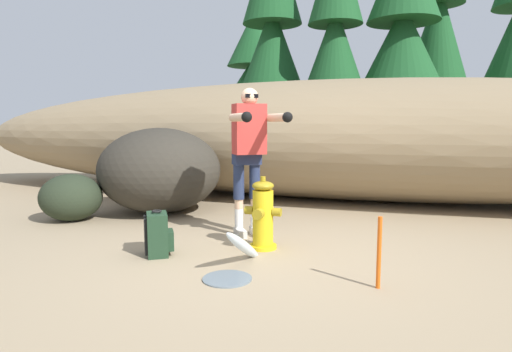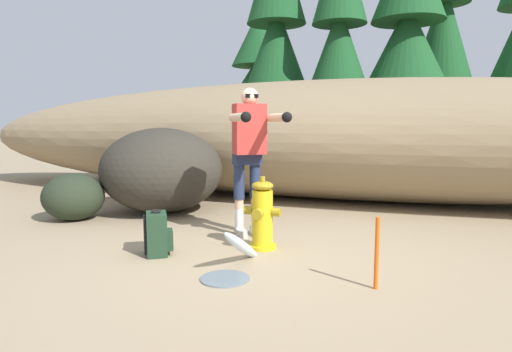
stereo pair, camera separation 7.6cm
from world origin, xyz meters
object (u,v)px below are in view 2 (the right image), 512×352
Objects in this scene: spare_backpack at (157,234)px; boulder_large at (162,170)px; survey_stake at (377,253)px; utility_worker at (249,143)px; boulder_mid at (73,197)px; fire_hydrant at (262,216)px.

boulder_large is at bearing 86.34° from spare_backpack.
survey_stake reaches higher than spare_backpack.
boulder_mid is at bearing -126.77° from utility_worker.
boulder_large is at bearing 47.85° from boulder_mid.
spare_backpack is 2.20m from survey_stake.
boulder_mid is (-2.94, 0.42, -0.03)m from fire_hydrant.
utility_worker is at bearing -0.01° from boulder_mid.
fire_hydrant is 2.97m from boulder_mid.
spare_backpack is at bearing -148.43° from fire_hydrant.
spare_backpack is (-0.94, -0.58, -0.15)m from fire_hydrant.
fire_hydrant is 0.93× the size of boulder_mid.
utility_worker is 3.73× the size of spare_backpack.
survey_stake is (1.25, -0.78, -0.06)m from fire_hydrant.
survey_stake is (2.19, -0.20, 0.08)m from spare_backpack.
utility_worker is 0.95× the size of boulder_large.
boulder_mid is (-2.63, 0.00, -0.79)m from utility_worker.
spare_backpack is (-0.63, -1.00, -0.90)m from utility_worker.
survey_stake is at bearing -15.93° from boulder_mid.
fire_hydrant reaches higher than survey_stake.
utility_worker is 2.07m from boulder_large.
survey_stake is at bearing -39.43° from spare_backpack.
fire_hydrant is at bearing -8.13° from boulder_mid.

